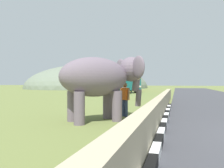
{
  "coord_description": "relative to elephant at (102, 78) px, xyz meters",
  "views": [
    {
      "loc": [
        -7.49,
        3.75,
        1.67
      ],
      "look_at": [
        1.89,
        6.53,
        1.6
      ],
      "focal_mm": 35.04,
      "sensor_mm": 36.0,
      "label": 1
    }
  ],
  "objects": [
    {
      "name": "bus_teal",
      "position": [
        22.17,
        4.8,
        0.22
      ],
      "size": [
        9.15,
        4.89,
        3.5
      ],
      "color": "teal",
      "rests_on": "ground_plane"
    },
    {
      "name": "elephant",
      "position": [
        0.0,
        0.0,
        0.0
      ],
      "size": [
        3.82,
        3.85,
        2.87
      ],
      "color": "slate",
      "rests_on": "ground_plane"
    },
    {
      "name": "bus_orange",
      "position": [
        33.01,
        6.1,
        0.22
      ],
      "size": [
        9.83,
        3.78,
        3.5
      ],
      "color": "orange",
      "rests_on": "ground_plane"
    },
    {
      "name": "striped_curb",
      "position": [
        -1.89,
        -2.67,
        -1.74
      ],
      "size": [
        16.2,
        0.2,
        0.24
      ],
      "color": "white",
      "rests_on": "ground_plane"
    },
    {
      "name": "cow_near",
      "position": [
        12.2,
        1.9,
        -0.99
      ],
      "size": [
        1.91,
        0.7,
        1.23
      ],
      "color": "#473323",
      "rests_on": "ground_plane"
    },
    {
      "name": "cow_mid",
      "position": [
        24.12,
        3.06,
        -0.99
      ],
      "size": [
        1.34,
        1.83,
        1.23
      ],
      "color": "beige",
      "rests_on": "ground_plane"
    },
    {
      "name": "hill_east",
      "position": [
        53.46,
        22.45,
        -1.86
      ],
      "size": [
        43.61,
        34.89,
        13.89
      ],
      "color": "slate",
      "rests_on": "ground_plane"
    },
    {
      "name": "barrier_parapet",
      "position": [
        0.46,
        -2.37,
        -1.36
      ],
      "size": [
        28.0,
        0.36,
        1.0
      ],
      "primitive_type": "cube",
      "color": "tan",
      "rests_on": "ground_plane"
    },
    {
      "name": "person_handler",
      "position": [
        1.38,
        -0.69,
        -0.94
      ],
      "size": [
        0.45,
        0.58,
        1.66
      ],
      "color": "navy",
      "rests_on": "ground_plane"
    }
  ]
}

